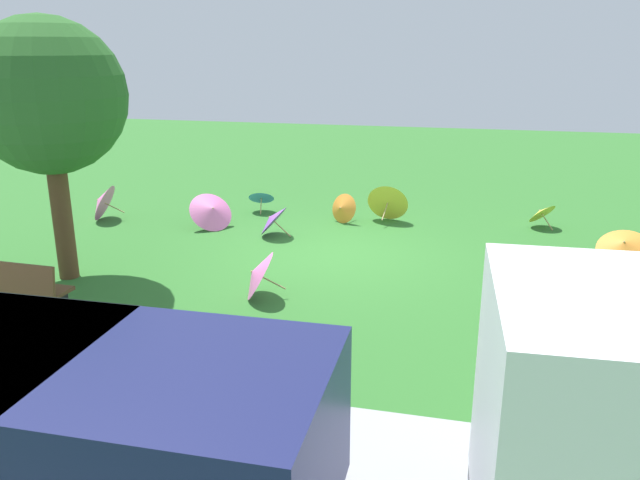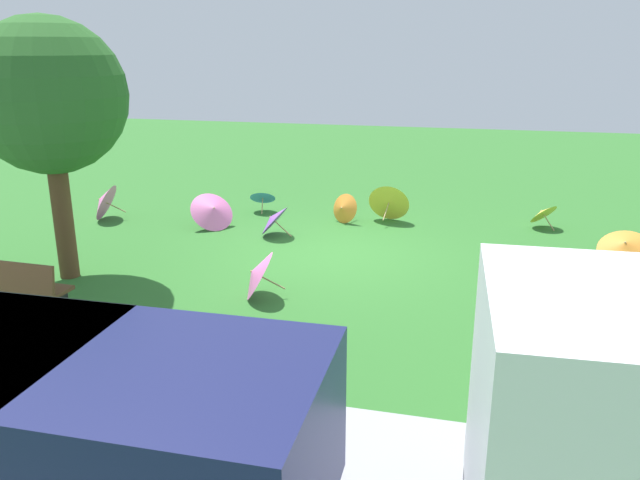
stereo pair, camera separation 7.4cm
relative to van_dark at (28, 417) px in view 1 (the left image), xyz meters
The scene contains 13 objects.
ground 7.43m from the van_dark, 96.90° to the right, with size 40.00×40.00×0.00m, color #2D6B28.
van_dark is the anchor object (origin of this frame).
park_bench 4.43m from the van_dark, 49.24° to the right, with size 1.61×0.53×0.90m.
shade_tree 6.32m from the van_dark, 57.58° to the right, with size 2.46×2.46×4.25m.
parasol_pink_0 4.92m from the van_dark, 92.53° to the right, with size 0.81×0.94×0.80m.
parasol_yellow_0 11.26m from the van_dark, 115.65° to the right, with size 0.80×0.81×0.59m.
parasol_yellow_1 10.07m from the van_dark, 99.07° to the right, with size 0.95×0.92×0.90m.
parasol_purple_0 8.20m from the van_dark, 85.91° to the right, with size 0.72×0.77×0.69m.
parasol_pink_1 8.63m from the van_dark, 76.60° to the right, with size 1.19×1.21×0.81m.
parasol_pink_2 9.68m from the van_dark, 60.98° to the right, with size 0.86×0.96×0.86m.
parasol_blue_1 10.12m from the van_dark, 81.87° to the right, with size 0.70×0.65×0.60m.
parasol_orange_0 9.61m from the van_dark, 128.55° to the right, with size 1.14×1.11×0.80m.
parasol_orange_1 9.53m from the van_dark, 93.75° to the right, with size 0.73×0.67×0.67m.
Camera 1 is at (-2.44, 11.05, 3.76)m, focal length 35.30 mm.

